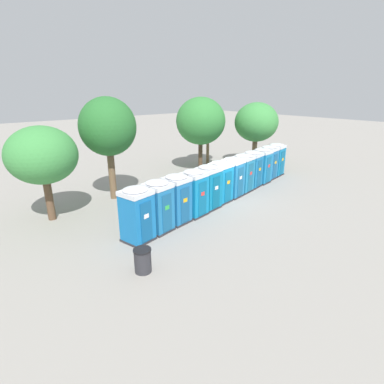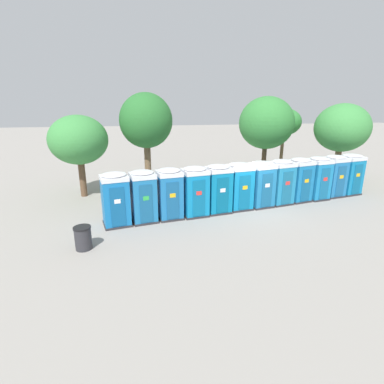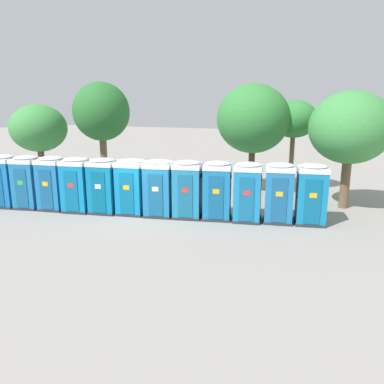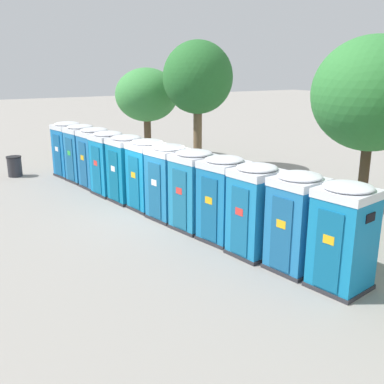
# 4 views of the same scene
# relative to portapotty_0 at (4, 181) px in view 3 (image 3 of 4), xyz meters

# --- Properties ---
(ground_plane) EXTENTS (120.00, 120.00, 0.00)m
(ground_plane) POSITION_rel_portapotty_0_xyz_m (7.12, 1.02, -1.28)
(ground_plane) COLOR gray
(portapotty_0) EXTENTS (1.47, 1.44, 2.54)m
(portapotty_0) POSITION_rel_portapotty_0_xyz_m (0.00, 0.00, 0.00)
(portapotty_0) COLOR #2D2D33
(portapotty_0) RESTS_ON ground
(portapotty_1) EXTENTS (1.38, 1.40, 2.54)m
(portapotty_1) POSITION_rel_portapotty_0_xyz_m (1.28, 0.24, 0.00)
(portapotty_1) COLOR #2D2D33
(portapotty_1) RESTS_ON ground
(portapotty_2) EXTENTS (1.36, 1.37, 2.54)m
(portapotty_2) POSITION_rel_portapotty_0_xyz_m (2.57, 0.46, 0.00)
(portapotty_2) COLOR #2D2D33
(portapotty_2) RESTS_ON ground
(portapotty_3) EXTENTS (1.42, 1.39, 2.54)m
(portapotty_3) POSITION_rel_portapotty_0_xyz_m (3.87, 0.61, -0.00)
(portapotty_3) COLOR #2D2D33
(portapotty_3) RESTS_ON ground
(portapotty_4) EXTENTS (1.41, 1.38, 2.54)m
(portapotty_4) POSITION_rel_portapotty_0_xyz_m (5.15, 0.87, 0.00)
(portapotty_4) COLOR #2D2D33
(portapotty_4) RESTS_ON ground
(portapotty_5) EXTENTS (1.40, 1.37, 2.54)m
(portapotty_5) POSITION_rel_portapotty_0_xyz_m (6.43, 1.15, 0.00)
(portapotty_5) COLOR #2D2D33
(portapotty_5) RESTS_ON ground
(portapotty_6) EXTENTS (1.44, 1.41, 2.54)m
(portapotty_6) POSITION_rel_portapotty_0_xyz_m (7.72, 1.34, 0.00)
(portapotty_6) COLOR #2D2D33
(portapotty_6) RESTS_ON ground
(portapotty_7) EXTENTS (1.44, 1.42, 2.54)m
(portapotty_7) POSITION_rel_portapotty_0_xyz_m (9.00, 1.58, 0.00)
(portapotty_7) COLOR #2D2D33
(portapotty_7) RESTS_ON ground
(portapotty_8) EXTENTS (1.43, 1.43, 2.54)m
(portapotty_8) POSITION_rel_portapotty_0_xyz_m (10.28, 1.86, 0.00)
(portapotty_8) COLOR #2D2D33
(portapotty_8) RESTS_ON ground
(portapotty_9) EXTENTS (1.34, 1.37, 2.54)m
(portapotty_9) POSITION_rel_portapotty_0_xyz_m (11.58, 2.03, 0.00)
(portapotty_9) COLOR #2D2D33
(portapotty_9) RESTS_ON ground
(portapotty_10) EXTENTS (1.37, 1.38, 2.54)m
(portapotty_10) POSITION_rel_portapotty_0_xyz_m (12.84, 2.36, 0.00)
(portapotty_10) COLOR #2D2D33
(portapotty_10) RESTS_ON ground
(portapotty_11) EXTENTS (1.43, 1.41, 2.54)m
(portapotty_11) POSITION_rel_portapotty_0_xyz_m (14.13, 2.60, 0.00)
(portapotty_11) COLOR #2D2D33
(portapotty_11) RESTS_ON ground
(street_tree_0) EXTENTS (3.34, 3.34, 6.19)m
(street_tree_0) POSITION_rel_portapotty_0_xyz_m (1.72, 5.93, 3.15)
(street_tree_0) COLOR brown
(street_tree_0) RESTS_ON ground
(street_tree_1) EXTENTS (3.42, 3.42, 4.91)m
(street_tree_1) POSITION_rel_portapotty_0_xyz_m (-2.30, 5.02, 2.16)
(street_tree_1) COLOR brown
(street_tree_1) RESTS_ON ground
(street_tree_2) EXTENTS (2.64, 2.64, 5.14)m
(street_tree_2) POSITION_rel_portapotty_0_xyz_m (12.54, 8.82, 2.77)
(street_tree_2) COLOR brown
(street_tree_2) RESTS_ON ground
(street_tree_3) EXTENTS (4.00, 4.00, 6.01)m
(street_tree_3) POSITION_rel_portapotty_0_xyz_m (10.50, 7.53, 2.82)
(street_tree_3) COLOR #4C3826
(street_tree_3) RESTS_ON ground
(street_tree_4) EXTENTS (3.77, 3.77, 5.53)m
(street_tree_4) POSITION_rel_portapotty_0_xyz_m (15.45, 5.79, 2.54)
(street_tree_4) COLOR brown
(street_tree_4) RESTS_ON ground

